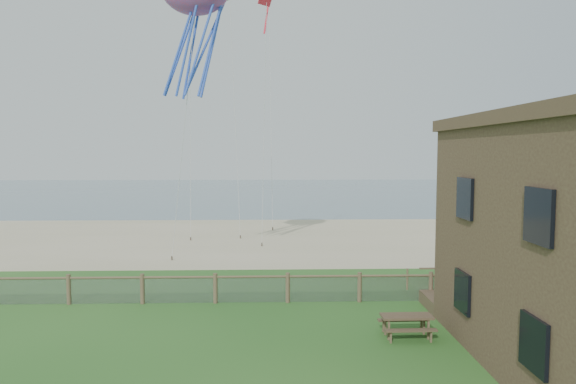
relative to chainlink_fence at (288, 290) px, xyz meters
name	(u,v)px	position (x,y,z in m)	size (l,w,h in m)	color
ground	(294,361)	(0.00, -6.00, -0.55)	(160.00, 160.00, 0.00)	#1F4F1B
sand_beach	(281,238)	(0.00, 16.00, -0.55)	(72.00, 20.00, 0.02)	tan
ocean	(277,191)	(0.00, 60.00, -0.55)	(160.00, 68.00, 0.02)	slate
chainlink_fence	(288,290)	(0.00, 0.00, 0.00)	(36.20, 0.20, 1.25)	brown
picnic_table	(407,327)	(3.91, -4.11, -0.19)	(1.72, 1.30, 0.73)	brown
octopus_kite	(196,26)	(-4.46, 5.51, 12.01)	(3.51, 2.48, 7.23)	#FB2731
kite_red	(267,5)	(-0.94, 8.76, 13.96)	(1.13, 0.70, 2.24)	red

